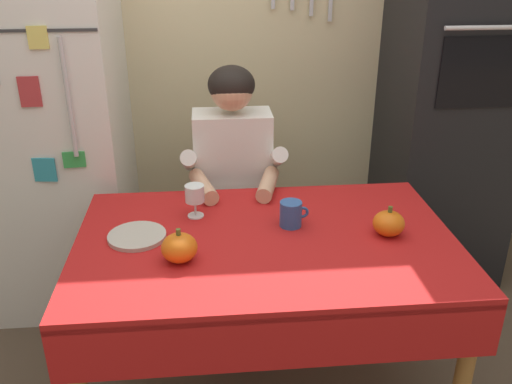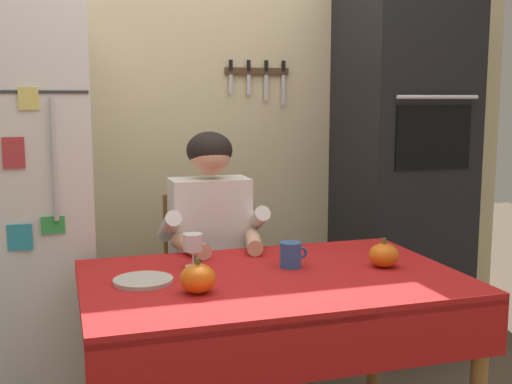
# 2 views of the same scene
# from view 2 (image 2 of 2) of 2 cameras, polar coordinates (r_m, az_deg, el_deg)

# --- Properties ---
(back_wall_assembly) EXTENTS (3.70, 0.13, 2.60)m
(back_wall_assembly) POSITION_cam_2_polar(r_m,az_deg,el_deg) (3.54, -4.27, 6.81)
(back_wall_assembly) COLOR beige
(back_wall_assembly) RESTS_ON ground
(refrigerator) EXTENTS (0.68, 0.71, 1.80)m
(refrigerator) POSITION_cam_2_polar(r_m,az_deg,el_deg) (3.11, -20.77, -1.36)
(refrigerator) COLOR white
(refrigerator) RESTS_ON ground
(wall_oven) EXTENTS (0.60, 0.64, 2.10)m
(wall_oven) POSITION_cam_2_polar(r_m,az_deg,el_deg) (3.60, 12.82, 2.66)
(wall_oven) COLOR black
(wall_oven) RESTS_ON ground
(dining_table) EXTENTS (1.40, 0.90, 0.74)m
(dining_table) POSITION_cam_2_polar(r_m,az_deg,el_deg) (2.42, 1.63, -9.47)
(dining_table) COLOR #9E6B33
(dining_table) RESTS_ON ground
(chair_behind_person) EXTENTS (0.40, 0.40, 0.93)m
(chair_behind_person) POSITION_cam_2_polar(r_m,az_deg,el_deg) (3.17, -4.57, -7.87)
(chair_behind_person) COLOR brown
(chair_behind_person) RESTS_ON ground
(seated_person) EXTENTS (0.47, 0.55, 1.25)m
(seated_person) POSITION_cam_2_polar(r_m,az_deg,el_deg) (2.93, -3.81, -4.62)
(seated_person) COLOR #38384C
(seated_person) RESTS_ON ground
(coffee_mug) EXTENTS (0.11, 0.08, 0.10)m
(coffee_mug) POSITION_cam_2_polar(r_m,az_deg,el_deg) (2.51, 3.12, -5.60)
(coffee_mug) COLOR #2D569E
(coffee_mug) RESTS_ON dining_table
(wine_glass) EXTENTS (0.08, 0.08, 0.13)m
(wine_glass) POSITION_cam_2_polar(r_m,az_deg,el_deg) (2.51, -5.64, -4.62)
(wine_glass) COLOR white
(wine_glass) RESTS_ON dining_table
(pumpkin_large) EXTENTS (0.12, 0.12, 0.12)m
(pumpkin_large) POSITION_cam_2_polar(r_m,az_deg,el_deg) (2.56, 11.31, -5.54)
(pumpkin_large) COLOR orange
(pumpkin_large) RESTS_ON dining_table
(pumpkin_medium) EXTENTS (0.12, 0.12, 0.12)m
(pumpkin_medium) POSITION_cam_2_polar(r_m,az_deg,el_deg) (2.20, -5.20, -7.67)
(pumpkin_medium) COLOR orange
(pumpkin_medium) RESTS_ON dining_table
(serving_tray) EXTENTS (0.21, 0.21, 0.02)m
(serving_tray) POSITION_cam_2_polar(r_m,az_deg,el_deg) (2.35, -10.01, -7.79)
(serving_tray) COLOR #B7B2A8
(serving_tray) RESTS_ON dining_table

